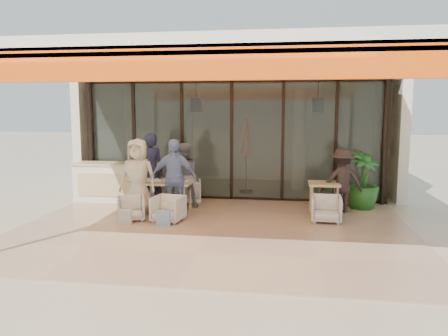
# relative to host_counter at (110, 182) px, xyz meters

# --- Properties ---
(ground) EXTENTS (70.00, 70.00, 0.00)m
(ground) POSITION_rel_host_counter_xyz_m (3.15, -2.30, -0.53)
(ground) COLOR #C6B293
(ground) RESTS_ON ground
(terrace_floor) EXTENTS (8.00, 6.00, 0.01)m
(terrace_floor) POSITION_rel_host_counter_xyz_m (3.15, -2.30, -0.53)
(terrace_floor) COLOR tan
(terrace_floor) RESTS_ON ground
(terrace_structure) EXTENTS (8.00, 6.00, 3.40)m
(terrace_structure) POSITION_rel_host_counter_xyz_m (3.15, -2.56, 2.72)
(terrace_structure) COLOR silver
(terrace_structure) RESTS_ON ground
(glass_storefront) EXTENTS (8.08, 0.10, 3.20)m
(glass_storefront) POSITION_rel_host_counter_xyz_m (3.15, 0.70, 1.07)
(glass_storefront) COLOR #9EADA3
(glass_storefront) RESTS_ON ground
(interior_block) EXTENTS (9.05, 3.62, 3.52)m
(interior_block) POSITION_rel_host_counter_xyz_m (3.16, 3.02, 1.70)
(interior_block) COLOR silver
(interior_block) RESTS_ON ground
(host_counter) EXTENTS (1.85, 0.65, 1.04)m
(host_counter) POSITION_rel_host_counter_xyz_m (0.00, 0.00, 0.00)
(host_counter) COLOR silver
(host_counter) RESTS_ON ground
(dining_table) EXTENTS (1.50, 0.90, 0.93)m
(dining_table) POSITION_rel_host_counter_xyz_m (1.66, -0.87, 0.16)
(dining_table) COLOR #D8C084
(dining_table) RESTS_ON ground
(chair_far_left) EXTENTS (0.61, 0.58, 0.58)m
(chair_far_left) POSITION_rel_host_counter_xyz_m (1.25, 0.07, -0.24)
(chair_far_left) COLOR silver
(chair_far_left) RESTS_ON ground
(chair_far_right) EXTENTS (0.78, 0.75, 0.69)m
(chair_far_right) POSITION_rel_host_counter_xyz_m (2.09, 0.07, -0.19)
(chair_far_right) COLOR silver
(chair_far_right) RESTS_ON ground
(chair_near_left) EXTENTS (0.73, 0.71, 0.59)m
(chair_near_left) POSITION_rel_host_counter_xyz_m (1.25, -1.83, -0.24)
(chair_near_left) COLOR silver
(chair_near_left) RESTS_ON ground
(chair_near_right) EXTENTS (0.70, 0.66, 0.64)m
(chair_near_right) POSITION_rel_host_counter_xyz_m (2.09, -1.83, -0.21)
(chair_near_right) COLOR silver
(chair_near_right) RESTS_ON ground
(diner_navy) EXTENTS (0.80, 0.67, 1.86)m
(diner_navy) POSITION_rel_host_counter_xyz_m (1.25, -0.43, 0.40)
(diner_navy) COLOR #181F35
(diner_navy) RESTS_ON ground
(diner_grey) EXTENTS (0.95, 0.85, 1.62)m
(diner_grey) POSITION_rel_host_counter_xyz_m (2.09, -0.43, 0.28)
(diner_grey) COLOR slate
(diner_grey) RESTS_ON ground
(diner_cream) EXTENTS (0.90, 0.61, 1.77)m
(diner_cream) POSITION_rel_host_counter_xyz_m (1.25, -1.33, 0.36)
(diner_cream) COLOR beige
(diner_cream) RESTS_ON ground
(diner_periwinkle) EXTENTS (1.08, 0.55, 1.78)m
(diner_periwinkle) POSITION_rel_host_counter_xyz_m (2.09, -1.33, 0.36)
(diner_periwinkle) COLOR #7D99D1
(diner_periwinkle) RESTS_ON ground
(tote_bag_cream) EXTENTS (0.30, 0.10, 0.34)m
(tote_bag_cream) POSITION_rel_host_counter_xyz_m (1.25, -2.23, -0.36)
(tote_bag_cream) COLOR silver
(tote_bag_cream) RESTS_ON ground
(tote_bag_blue) EXTENTS (0.30, 0.10, 0.34)m
(tote_bag_blue) POSITION_rel_host_counter_xyz_m (2.09, -2.23, -0.36)
(tote_bag_blue) COLOR #99BFD8
(tote_bag_blue) RESTS_ON ground
(side_table) EXTENTS (0.70, 0.70, 0.74)m
(side_table) POSITION_rel_host_counter_xyz_m (5.48, -0.60, 0.11)
(side_table) COLOR #D8C084
(side_table) RESTS_ON ground
(side_chair) EXTENTS (0.65, 0.61, 0.65)m
(side_chair) POSITION_rel_host_counter_xyz_m (5.48, -1.35, -0.21)
(side_chair) COLOR silver
(side_chair) RESTS_ON ground
(standing_woman) EXTENTS (1.09, 0.77, 1.54)m
(standing_woman) POSITION_rel_host_counter_xyz_m (5.90, -0.45, 0.24)
(standing_woman) COLOR black
(standing_woman) RESTS_ON ground
(potted_palm) EXTENTS (1.12, 1.12, 1.42)m
(potted_palm) POSITION_rel_host_counter_xyz_m (6.45, 0.07, 0.18)
(potted_palm) COLOR #1E5919
(potted_palm) RESTS_ON ground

